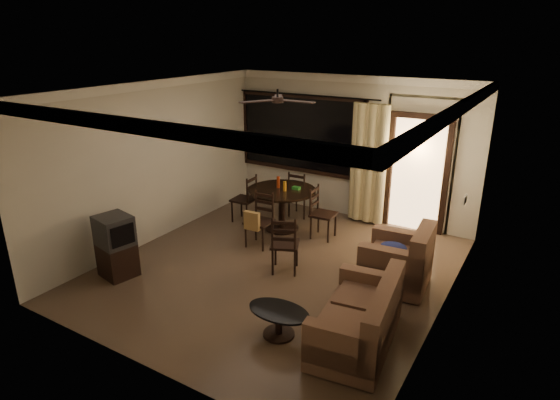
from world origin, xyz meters
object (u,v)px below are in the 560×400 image
Objects in this scene: tv_cabinet at (116,246)px; dining_table at (282,198)px; dining_chair_south at (259,230)px; armchair at (400,262)px; dining_chair_east at (323,223)px; side_chair at (285,254)px; dining_chair_north at (300,202)px; sofa at (361,321)px; dining_chair_west at (245,208)px; coffee_table at (279,318)px.

dining_table is at bearing 78.77° from tv_cabinet.
dining_chair_south is 2.53m from armchair.
dining_table reaches higher than armchair.
dining_chair_south is (-0.79, -0.90, 0.02)m from dining_chair_east.
side_chair reaches higher than dining_chair_east.
sofa is at bearing 125.63° from dining_chair_north.
tv_cabinet is at bearing 69.04° from dining_chair_north.
tv_cabinet is (-0.39, -2.81, 0.21)m from dining_chair_west.
coffee_table is at bearing 38.57° from dining_chair_west.
tv_cabinet reaches higher than sofa.
dining_chair_west is 2.85m from tv_cabinet.
sofa is 2.05m from side_chair.
dining_chair_east is at bearing 45.70° from dining_chair_south.
dining_chair_west is 0.59× the size of sofa.
sofa is 1.64× the size of armchair.
tv_cabinet is at bearing 141.65° from dining_chair_east.
dining_chair_south is at bearing 173.65° from armchair.
dining_table is at bearing 155.44° from armchair.
tv_cabinet reaches higher than dining_chair_east.
dining_table is 1.28× the size of armchair.
tv_cabinet is at bearing 177.38° from sofa.
dining_table is 1.34× the size of dining_chair_east.
dining_chair_north is (-0.88, 0.74, 0.00)m from dining_chair_east.
coffee_table is (0.85, -2.93, -0.05)m from dining_chair_east.
dining_chair_east is 3.05m from coffee_table.
sofa is (2.62, -2.55, -0.30)m from dining_table.
dining_table is 3.66m from sofa.
tv_cabinet is (-1.22, -2.86, -0.14)m from dining_table.
coffee_table is at bearing 93.88° from side_chair.
sofa is at bearing -148.41° from dining_chair_east.
dining_chair_west is 1.20m from dining_chair_south.
tv_cabinet reaches higher than armchair.
side_chair reaches higher than coffee_table.
tv_cabinet is at bearing 179.42° from coffee_table.
tv_cabinet is 2.57m from side_chair.
side_chair is (0.90, -1.42, -0.34)m from dining_table.
armchair reaches higher than sofa.
armchair is at bearing 38.78° from tv_cabinet.
dining_chair_north is 3.13m from armchair.
side_chair reaches higher than dining_chair_north.
sofa is at bearing -92.88° from armchair.
armchair is (2.53, -0.08, 0.08)m from dining_chair_south.
dining_chair_east and dining_chair_south have the same top height.
sofa is at bearing 20.06° from coffee_table.
dining_table reaches higher than dining_chair_north.
armchair is at bearing -20.07° from dining_table.
dining_chair_west is 1.00× the size of dining_chair_north.
side_chair reaches higher than dining_chair_west.
coffee_table is (2.52, -2.84, -0.05)m from dining_chair_west.
armchair is at bearing 84.33° from sofa.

